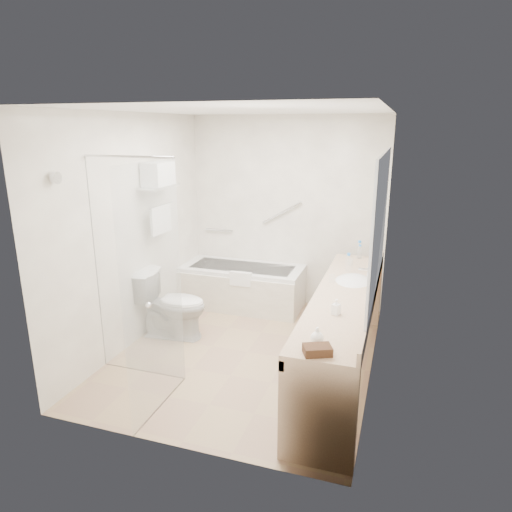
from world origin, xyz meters
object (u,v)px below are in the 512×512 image
(bathtub, at_px, (242,286))
(toilet, at_px, (172,304))
(amenity_basket, at_px, (317,350))
(vanity_counter, at_px, (344,314))
(water_bottle_left, at_px, (359,250))

(bathtub, height_order, toilet, toilet)
(bathtub, bearing_deg, toilet, -111.83)
(toilet, xyz_separation_m, amenity_basket, (1.95, -1.51, 0.49))
(toilet, bearing_deg, amenity_basket, -132.93)
(amenity_basket, bearing_deg, toilet, 142.13)
(bathtub, distance_m, amenity_basket, 3.09)
(vanity_counter, bearing_deg, toilet, 172.37)
(water_bottle_left, bearing_deg, vanity_counter, -89.88)
(vanity_counter, relative_size, toilet, 3.42)
(bathtub, xyz_separation_m, vanity_counter, (1.52, -1.39, 0.36))
(amenity_basket, distance_m, water_bottle_left, 2.50)
(bathtub, xyz_separation_m, amenity_basket, (1.50, -2.64, 0.61))
(vanity_counter, distance_m, water_bottle_left, 1.29)
(water_bottle_left, bearing_deg, bathtub, 174.77)
(toilet, xyz_separation_m, water_bottle_left, (1.97, 0.99, 0.56))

